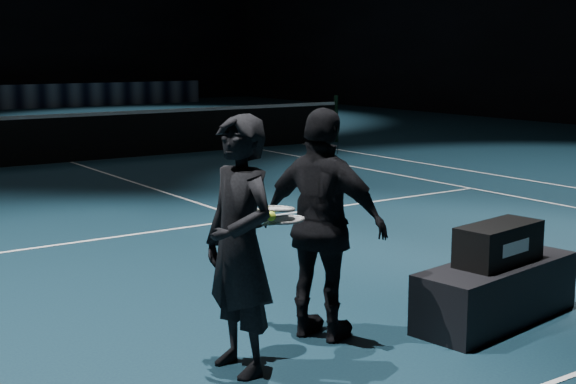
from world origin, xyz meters
name	(u,v)px	position (x,y,z in m)	size (l,w,h in m)	color
floor	(73,163)	(0.00, 0.00, 0.00)	(36.00, 36.00, 0.00)	black
court_lines	(73,163)	(0.00, 0.00, 0.00)	(10.98, 23.78, 0.01)	white
net_post_right	(336,119)	(6.40, 0.00, 0.55)	(0.10, 0.10, 1.10)	black
net_mesh	(72,140)	(0.00, 0.00, 0.45)	(12.80, 0.02, 0.86)	black
net_tape	(71,115)	(0.00, 0.00, 0.92)	(12.80, 0.03, 0.07)	white
player_bench	(496,292)	(-0.41, -10.84, 0.24)	(1.57, 0.52, 0.47)	black
racket_bag	(499,243)	(-0.41, -10.84, 0.63)	(0.78, 0.33, 0.31)	black
bag_signature	(516,248)	(-0.41, -11.02, 0.63)	(0.37, 0.00, 0.10)	white
player_a	(240,246)	(-2.61, -10.57, 0.86)	(0.63, 0.41, 1.72)	black
player_b	(323,225)	(-1.78, -10.37, 0.86)	(1.01, 0.42, 1.72)	black
racket_lower	(286,220)	(-2.17, -10.46, 0.96)	(0.68, 0.22, 0.03)	black
racket_upper	(277,209)	(-2.22, -10.44, 1.04)	(0.68, 0.22, 0.03)	black
tennis_balls	(266,214)	(-2.36, -10.50, 1.03)	(0.12, 0.10, 0.12)	#AED72D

